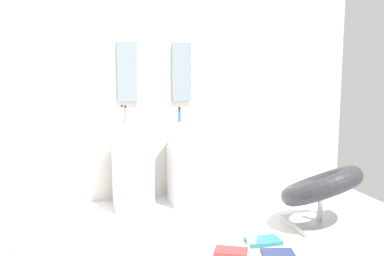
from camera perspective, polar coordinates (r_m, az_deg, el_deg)
rear_partition at (r=4.88m, az=-5.12°, el=5.81°), size 4.80×0.10×2.60m
pedestal_sink_left at (r=4.58m, az=-7.97°, el=-4.80°), size 0.44×0.44×1.02m
pedestal_sink_right at (r=4.69m, az=-0.47°, el=-4.40°), size 0.44×0.44×1.02m
vanity_mirror_left at (r=4.76m, az=-8.67°, el=7.41°), size 0.22×0.03×0.65m
vanity_mirror_right at (r=4.87m, az=-1.40°, el=7.52°), size 0.22×0.03×0.65m
lounge_chair at (r=4.20m, az=16.84°, el=-8.08°), size 1.10×1.10×0.65m
towel_rack at (r=3.40m, az=-22.85°, el=-7.35°), size 0.37×0.22×0.95m
area_rug at (r=3.65m, az=8.21°, el=-16.13°), size 1.10×0.76×0.01m
magazine_navy at (r=3.60m, az=11.51°, el=-16.27°), size 0.30×0.27×0.02m
magazine_red at (r=3.59m, az=5.24°, el=-16.14°), size 0.31×0.26×0.03m
magazine_teal at (r=3.82m, az=9.51°, el=-14.67°), size 0.29×0.19×0.03m
coffee_mug at (r=3.73m, az=8.01°, el=-14.79°), size 0.08×0.08×0.08m
soap_bottle_grey at (r=4.37m, az=-8.89°, el=1.61°), size 0.04×0.04×0.19m
soap_bottle_blue at (r=4.51m, az=-1.69°, el=1.57°), size 0.04×0.04×0.14m
soap_bottle_clear at (r=4.62m, az=-9.34°, el=1.84°), size 0.04×0.04×0.18m
soap_bottle_white at (r=4.64m, az=-1.71°, el=1.81°), size 0.05×0.05×0.15m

